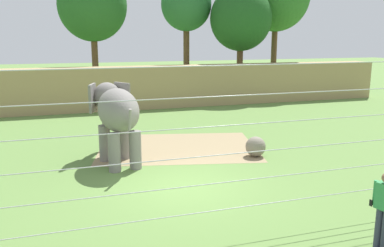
# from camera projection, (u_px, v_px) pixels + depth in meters

# --- Properties ---
(ground_plane) EXTENTS (120.00, 120.00, 0.00)m
(ground_plane) POSITION_uv_depth(u_px,v_px,m) (184.00, 186.00, 12.09)
(ground_plane) COLOR #5B7F3D
(dirt_patch) EXTENTS (7.05, 5.88, 0.01)m
(dirt_patch) POSITION_uv_depth(u_px,v_px,m) (178.00, 147.00, 16.33)
(dirt_patch) COLOR #937F5B
(dirt_patch) RESTS_ON ground
(embankment_wall) EXTENTS (36.00, 1.80, 2.54)m
(embankment_wall) POSITION_uv_depth(u_px,v_px,m) (118.00, 88.00, 24.81)
(embankment_wall) COLOR tan
(embankment_wall) RESTS_ON ground
(elephant) EXTENTS (1.70, 3.64, 2.71)m
(elephant) POSITION_uv_depth(u_px,v_px,m) (116.00, 112.00, 14.03)
(elephant) COLOR gray
(elephant) RESTS_ON ground
(enrichment_ball) EXTENTS (0.74, 0.74, 0.74)m
(enrichment_ball) POSITION_uv_depth(u_px,v_px,m) (256.00, 147.00, 15.03)
(enrichment_ball) COLOR gray
(enrichment_ball) RESTS_ON ground
(cable_fence) EXTENTS (10.37, 0.22, 3.95)m
(cable_fence) POSITION_uv_depth(u_px,v_px,m) (230.00, 152.00, 8.53)
(cable_fence) COLOR brown
(cable_fence) RESTS_ON ground
(zookeeper) EXTENTS (0.28, 0.58, 1.67)m
(zookeeper) POSITION_uv_depth(u_px,v_px,m) (384.00, 207.00, 8.35)
(zookeeper) COLOR #33384C
(zookeeper) RESTS_ON ground
(tree_far_left) EXTENTS (4.69, 4.69, 8.92)m
(tree_far_left) POSITION_uv_depth(u_px,v_px,m) (92.00, 5.00, 27.79)
(tree_far_left) COLOR brown
(tree_far_left) RESTS_ON ground
(tree_left_of_centre) EXTENTS (4.34, 4.34, 7.88)m
(tree_left_of_centre) POSITION_uv_depth(u_px,v_px,m) (241.00, 19.00, 28.64)
(tree_left_of_centre) COLOR brown
(tree_left_of_centre) RESTS_ON ground
(tree_far_right) EXTENTS (3.61, 3.61, 8.51)m
(tree_far_right) POSITION_uv_depth(u_px,v_px,m) (186.00, 5.00, 29.17)
(tree_far_right) COLOR brown
(tree_far_right) RESTS_ON ground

